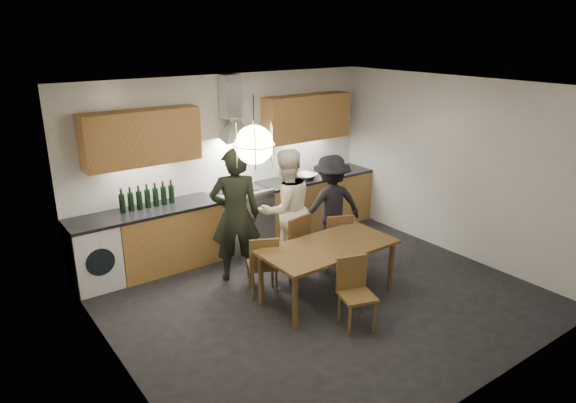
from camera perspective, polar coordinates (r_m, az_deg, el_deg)
ground at (r=6.62m, az=3.59°, el=-10.44°), size 5.00×5.00×0.00m
room_shell at (r=5.98m, az=3.92°, el=3.99°), size 5.02×4.52×2.61m
counter_run at (r=7.90m, az=-5.21°, el=-1.92°), size 5.00×0.62×0.90m
range_stove at (r=7.89m, az=-5.34°, el=-2.02°), size 0.90×0.60×0.92m
wall_fixtures at (r=7.61m, az=-6.14°, el=8.38°), size 4.30×0.54×1.10m
pendant_lamp at (r=5.24m, az=-3.77°, el=6.31°), size 0.43×0.43×0.70m
dining_table at (r=6.33m, az=4.49°, el=-5.57°), size 1.69×0.85×0.71m
chair_back_left at (r=6.42m, az=-2.75°, el=-6.75°), size 0.49×0.49×0.81m
chair_back_mid at (r=6.83m, az=0.67°, el=-4.58°), size 0.49×0.49×0.91m
chair_back_right at (r=7.13m, az=5.48°, el=-4.03°), size 0.49×0.49×0.83m
chair_front at (r=5.88m, az=7.40°, el=-9.44°), size 0.46×0.46×0.81m
person_left at (r=6.74m, az=-5.87°, el=-1.55°), size 0.78×0.67×1.80m
person_mid at (r=7.06m, az=-0.27°, el=-0.91°), size 0.86×0.68×1.70m
person_right at (r=7.56m, az=4.79°, el=-0.42°), size 1.08×0.77×1.51m
mixing_bowl at (r=8.33m, az=2.04°, el=2.80°), size 0.43×0.43×0.08m
stock_pot at (r=8.69m, az=3.96°, el=3.62°), size 0.26×0.26×0.14m
wine_bottles at (r=7.21m, az=-15.37°, el=0.59°), size 0.77×0.08×0.33m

